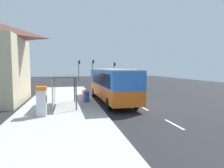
# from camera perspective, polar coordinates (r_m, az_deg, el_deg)

# --- Properties ---
(ground_plane) EXTENTS (56.00, 92.00, 0.04)m
(ground_plane) POSITION_cam_1_polar(r_m,az_deg,el_deg) (31.36, -1.58, -1.47)
(ground_plane) COLOR #262628
(sidewalk_platform) EXTENTS (6.20, 30.00, 0.18)m
(sidewalk_platform) POSITION_cam_1_polar(r_m,az_deg,el_deg) (18.92, -13.97, -5.38)
(sidewalk_platform) COLOR beige
(sidewalk_platform) RESTS_ON ground
(lane_stripe_seg_0) EXTENTS (0.16, 2.20, 0.01)m
(lane_stripe_seg_0) POSITION_cam_1_polar(r_m,az_deg,el_deg) (12.69, 17.09, -10.82)
(lane_stripe_seg_0) COLOR silver
(lane_stripe_seg_0) RESTS_ON ground
(lane_stripe_seg_1) EXTENTS (0.16, 2.20, 0.01)m
(lane_stripe_seg_1) POSITION_cam_1_polar(r_m,az_deg,el_deg) (17.10, 8.78, -6.65)
(lane_stripe_seg_1) COLOR silver
(lane_stripe_seg_1) RESTS_ON ground
(lane_stripe_seg_2) EXTENTS (0.16, 2.20, 0.01)m
(lane_stripe_seg_2) POSITION_cam_1_polar(r_m,az_deg,el_deg) (21.76, 4.02, -4.16)
(lane_stripe_seg_2) COLOR silver
(lane_stripe_seg_2) RESTS_ON ground
(lane_stripe_seg_3) EXTENTS (0.16, 2.20, 0.01)m
(lane_stripe_seg_3) POSITION_cam_1_polar(r_m,az_deg,el_deg) (26.55, 0.97, -2.54)
(lane_stripe_seg_3) COLOR silver
(lane_stripe_seg_3) RESTS_ON ground
(lane_stripe_seg_4) EXTENTS (0.16, 2.20, 0.01)m
(lane_stripe_seg_4) POSITION_cam_1_polar(r_m,az_deg,el_deg) (31.40, -1.14, -1.42)
(lane_stripe_seg_4) COLOR silver
(lane_stripe_seg_4) RESTS_ON ground
(lane_stripe_seg_5) EXTENTS (0.16, 2.20, 0.01)m
(lane_stripe_seg_5) POSITION_cam_1_polar(r_m,az_deg,el_deg) (36.30, -2.67, -0.59)
(lane_stripe_seg_5) COLOR silver
(lane_stripe_seg_5) RESTS_ON ground
(lane_stripe_seg_6) EXTENTS (0.16, 2.20, 0.01)m
(lane_stripe_seg_6) POSITION_cam_1_polar(r_m,az_deg,el_deg) (41.21, -3.85, 0.04)
(lane_stripe_seg_6) COLOR silver
(lane_stripe_seg_6) RESTS_ON ground
(lane_stripe_seg_7) EXTENTS (0.16, 2.20, 0.01)m
(lane_stripe_seg_7) POSITION_cam_1_polar(r_m,az_deg,el_deg) (46.15, -4.77, 0.53)
(lane_stripe_seg_7) COLOR silver
(lane_stripe_seg_7) RESTS_ON ground
(bus) EXTENTS (2.77, 11.07, 3.21)m
(bus) POSITION_cam_1_polar(r_m,az_deg,el_deg) (19.54, -0.17, 0.26)
(bus) COLOR orange
(bus) RESTS_ON ground
(white_van) EXTENTS (2.06, 5.21, 2.30)m
(white_van) POSITION_cam_1_polar(r_m,az_deg,el_deg) (35.79, 0.61, 1.49)
(white_van) COLOR black
(white_van) RESTS_ON ground
(sedan_near) EXTENTS (1.91, 4.43, 1.52)m
(sedan_near) POSITION_cam_1_polar(r_m,az_deg,el_deg) (57.65, -4.26, 2.15)
(sedan_near) COLOR navy
(sedan_near) RESTS_ON ground
(sedan_far) EXTENTS (1.87, 4.41, 1.52)m
(sedan_far) POSITION_cam_1_polar(r_m,az_deg,el_deg) (46.45, -2.27, 1.54)
(sedan_far) COLOR navy
(sedan_far) RESTS_ON ground
(ticket_machine) EXTENTS (0.66, 0.76, 1.94)m
(ticket_machine) POSITION_cam_1_polar(r_m,az_deg,el_deg) (14.05, -19.23, -4.51)
(ticket_machine) COLOR silver
(ticket_machine) RESTS_ON sidewalk_platform
(recycling_bin_blue) EXTENTS (0.52, 0.52, 0.95)m
(recycling_bin_blue) POSITION_cam_1_polar(r_m,az_deg,el_deg) (18.78, -7.28, -3.60)
(recycling_bin_blue) COLOR blue
(recycling_bin_blue) RESTS_ON sidewalk_platform
(recycling_bin_yellow) EXTENTS (0.52, 0.52, 0.95)m
(recycling_bin_yellow) POSITION_cam_1_polar(r_m,az_deg,el_deg) (19.47, -7.46, -3.31)
(recycling_bin_yellow) COLOR yellow
(recycling_bin_yellow) RESTS_ON sidewalk_platform
(recycling_bin_red) EXTENTS (0.52, 0.52, 0.95)m
(recycling_bin_red) POSITION_cam_1_polar(r_m,az_deg,el_deg) (20.17, -7.63, -3.04)
(recycling_bin_red) COLOR red
(recycling_bin_red) RESTS_ON sidewalk_platform
(traffic_light_near_side) EXTENTS (0.49, 0.28, 4.62)m
(traffic_light_near_side) POSITION_cam_1_polar(r_m,az_deg,el_deg) (50.31, 0.65, 4.41)
(traffic_light_near_side) COLOR #2D2D2D
(traffic_light_near_side) RESTS_ON ground
(traffic_light_far_side) EXTENTS (0.49, 0.28, 5.09)m
(traffic_light_far_side) POSITION_cam_1_polar(r_m,az_deg,el_deg) (49.89, -9.27, 4.68)
(traffic_light_far_side) COLOR #2D2D2D
(traffic_light_far_side) RESTS_ON ground
(traffic_light_median) EXTENTS (0.49, 0.28, 5.27)m
(traffic_light_median) POSITION_cam_1_polar(r_m,az_deg,el_deg) (51.00, -5.38, 4.84)
(traffic_light_median) COLOR #2D2D2D
(traffic_light_median) RESTS_ON ground
(bus_shelter) EXTENTS (1.80, 4.00, 2.50)m
(bus_shelter) POSITION_cam_1_polar(r_m,az_deg,el_deg) (16.97, -14.30, 0.30)
(bus_shelter) COLOR #4C4C51
(bus_shelter) RESTS_ON sidewalk_platform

